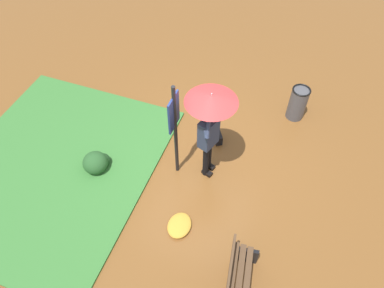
{
  "coord_description": "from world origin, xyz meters",
  "views": [
    {
      "loc": [
        -4.4,
        -1.4,
        6.21
      ],
      "look_at": [
        -0.25,
        0.11,
        0.85
      ],
      "focal_mm": 33.91,
      "sensor_mm": 36.0,
      "label": 1
    }
  ],
  "objects": [
    {
      "name": "trash_bin",
      "position": [
        2.05,
        -1.62,
        0.42
      ],
      "size": [
        0.42,
        0.42,
        0.83
      ],
      "color": "#4C4C51",
      "rests_on": "ground_plane"
    },
    {
      "name": "grass_verge",
      "position": [
        -1.2,
        2.85,
        0.03
      ],
      "size": [
        4.8,
        4.0,
        0.05
      ],
      "color": "#387533",
      "rests_on": "ground_plane"
    },
    {
      "name": "handbag",
      "position": [
        0.69,
        -0.15,
        0.13
      ],
      "size": [
        0.33,
        0.28,
        0.37
      ],
      "color": "black",
      "rests_on": "ground_plane"
    },
    {
      "name": "shrub_cluster",
      "position": [
        -0.9,
        1.97,
        0.21
      ],
      "size": [
        0.56,
        0.51,
        0.46
      ],
      "color": "#285628",
      "rests_on": "ground_plane"
    },
    {
      "name": "leaf_pile_by_bench",
      "position": [
        -1.56,
        -0.12,
        0.06
      ],
      "size": [
        0.54,
        0.43,
        0.12
      ],
      "color": "gold",
      "rests_on": "ground_plane"
    },
    {
      "name": "info_sign_post",
      "position": [
        -0.35,
        0.41,
        1.44
      ],
      "size": [
        0.44,
        0.07,
        2.3
      ],
      "color": "black",
      "rests_on": "ground_plane"
    },
    {
      "name": "person_with_umbrella",
      "position": [
        -0.08,
        -0.17,
        1.55
      ],
      "size": [
        0.96,
        0.96,
        2.04
      ],
      "color": "black",
      "rests_on": "ground_plane"
    },
    {
      "name": "leaf_pile_near_person",
      "position": [
        1.68,
        0.19,
        0.06
      ],
      "size": [
        0.53,
        0.42,
        0.12
      ],
      "color": "#B74C1E",
      "rests_on": "ground_plane"
    },
    {
      "name": "park_bench",
      "position": [
        -2.4,
        -1.4,
        0.4
      ],
      "size": [
        1.4,
        0.56,
        0.75
      ],
      "color": "black",
      "rests_on": "ground_plane"
    },
    {
      "name": "ground_plane",
      "position": [
        0.0,
        0.0,
        0.0
      ],
      "size": [
        18.0,
        18.0,
        0.0
      ],
      "primitive_type": "plane",
      "color": "brown"
    }
  ]
}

